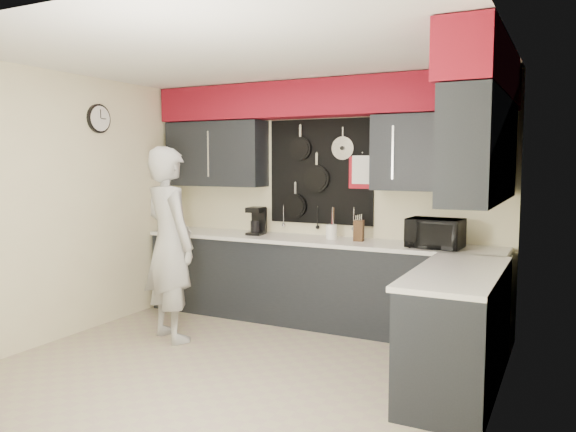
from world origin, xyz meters
The scene contains 10 objects.
ground centered at (0.00, 0.00, 0.00)m, with size 4.00×4.00×0.00m, color tan.
back_wall_assembly centered at (0.01, 1.60, 2.01)m, with size 4.00×0.36×2.60m.
right_wall_assembly centered at (1.85, 0.26, 1.94)m, with size 0.36×3.50×2.60m.
left_wall_assembly centered at (-1.99, 0.02, 1.33)m, with size 0.05×3.50×2.60m.
base_cabinets centered at (0.49, 1.13, 0.46)m, with size 3.95×2.20×0.92m.
microwave centered at (1.29, 1.38, 1.06)m, with size 0.50×0.34×0.28m, color black.
knife_block centered at (0.49, 1.49, 1.03)m, with size 0.10×0.10×0.22m, color #311A0F.
utensil_crock centered at (0.18, 1.50, 1.00)m, with size 0.12×0.12×0.15m, color white.
coffee_maker centered at (-0.71, 1.47, 1.08)m, with size 0.19×0.22×0.31m.
person centered at (-1.03, 0.33, 0.94)m, with size 0.69×0.45×1.88m, color #B1B1AE.
Camera 1 is at (2.43, -3.96, 1.73)m, focal length 35.00 mm.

